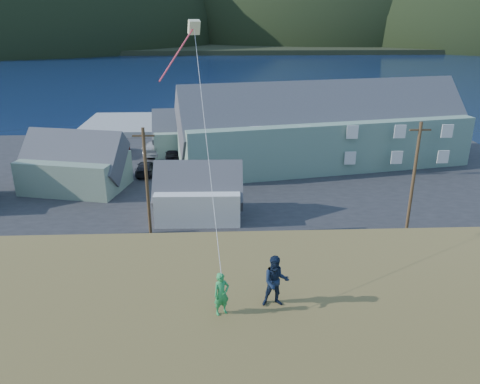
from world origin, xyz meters
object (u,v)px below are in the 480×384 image
wharf (171,124)px  kite_flyer_green (221,294)px  shed_palegreen_far (194,133)px  shed_palegreen_near (74,164)px  kite_flyer_navy (276,281)px  lodge (324,127)px  shed_white (199,193)px

wharf → kite_flyer_green: kite_flyer_green is taller
wharf → shed_palegreen_far: (4.28, -14.73, 2.12)m
shed_palegreen_near → kite_flyer_navy: size_ratio=5.96×
lodge → shed_white: (-13.56, -14.58, -2.12)m
shed_palegreen_far → kite_flyer_green: kite_flyer_green is taller
kite_flyer_navy → lodge: bearing=73.9°
shed_palegreen_near → kite_flyer_navy: 35.22m
shed_palegreen_far → kite_flyer_navy: kite_flyer_navy is taller
shed_white → wharf: bearing=100.5°
shed_white → kite_flyer_navy: bearing=-79.9°
wharf → lodge: size_ratio=0.77×
lodge → shed_palegreen_far: size_ratio=3.26×
shed_white → shed_palegreen_near: bearing=150.5°
wharf → kite_flyer_navy: size_ratio=14.29×
lodge → wharf: bearing=122.9°
lodge → shed_palegreen_near: 26.97m
lodge → shed_white: 20.02m
kite_flyer_navy → shed_white: bearing=97.4°
shed_palegreen_far → kite_flyer_green: size_ratio=6.99×
wharf → kite_flyer_navy: kite_flyer_navy is taller
lodge → kite_flyer_green: bearing=-117.8°
wharf → kite_flyer_green: (7.51, -58.54, 7.49)m
shed_white → kite_flyer_navy: kite_flyer_navy is taller
kite_flyer_navy → shed_palegreen_far: bearing=95.1°
shed_white → kite_flyer_navy: (3.66, -23.51, 5.83)m
shed_palegreen_far → lodge: bearing=-23.6°
kite_flyer_navy → shed_palegreen_near: bearing=115.9°
lodge → shed_palegreen_near: (-25.94, -7.20, -1.73)m
lodge → shed_palegreen_near: bearing=-175.4°
wharf → shed_palegreen_far: 15.48m
wharf → kite_flyer_navy: 59.37m
shed_white → shed_palegreen_far: size_ratio=0.73×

